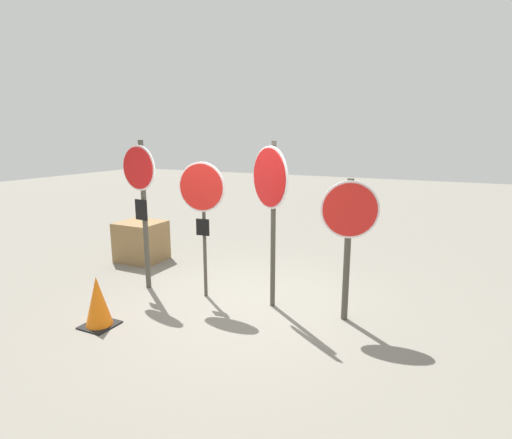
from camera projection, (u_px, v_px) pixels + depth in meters
ground_plane at (236, 306)px, 6.00m from camera, size 40.00×40.00×0.00m
stop_sign_0 at (141, 190)px, 6.38m from camera, size 0.72×0.18×2.45m
stop_sign_1 at (202, 197)px, 6.02m from camera, size 0.76×0.15×2.14m
stop_sign_2 at (270, 191)px, 5.64m from camera, size 0.74×0.52×2.45m
stop_sign_3 at (349, 226)px, 5.26m from camera, size 0.74×0.26×1.97m
traffic_cone_0 at (98, 302)px, 5.31m from camera, size 0.42×0.42×0.70m
storage_crate at (141, 241)px, 8.16m from camera, size 0.86×0.79×0.80m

